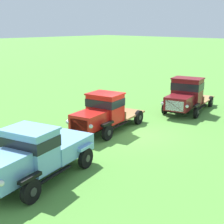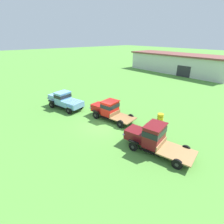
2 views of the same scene
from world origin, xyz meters
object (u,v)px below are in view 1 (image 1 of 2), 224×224
object	(u,v)px
vintage_truck_foreground_near	(36,153)
oil_drum_beside_row	(107,101)
vintage_truck_second_in_line	(103,112)
vintage_truck_midrow_center	(186,95)

from	to	relation	value
vintage_truck_foreground_near	oil_drum_beside_row	world-z (taller)	vintage_truck_foreground_near
vintage_truck_foreground_near	vintage_truck_second_in_line	world-z (taller)	vintage_truck_second_in_line
vintage_truck_foreground_near	vintage_truck_second_in_line	size ratio (longest dim) A/B	0.96
oil_drum_beside_row	vintage_truck_foreground_near	bearing A→B (deg)	-148.36
vintage_truck_second_in_line	vintage_truck_midrow_center	size ratio (longest dim) A/B	0.95
oil_drum_beside_row	vintage_truck_second_in_line	bearing A→B (deg)	-137.66
vintage_truck_foreground_near	vintage_truck_second_in_line	distance (m)	6.40
vintage_truck_midrow_center	oil_drum_beside_row	bearing A→B (deg)	118.45
vintage_truck_foreground_near	oil_drum_beside_row	size ratio (longest dim) A/B	5.94
vintage_truck_midrow_center	vintage_truck_foreground_near	bearing A→B (deg)	-173.39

